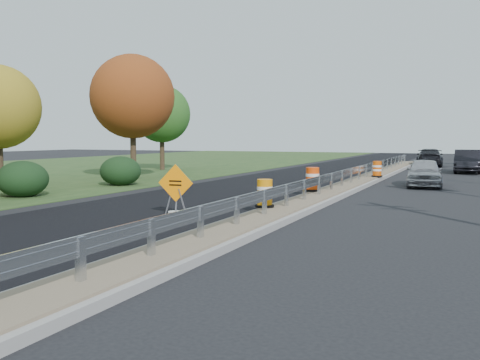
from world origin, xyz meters
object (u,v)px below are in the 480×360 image
at_px(caution_sign, 176,203).
at_px(car_dark_far, 430,158).
at_px(car_silver, 424,172).
at_px(barrel_median_near, 265,194).
at_px(barrel_median_far, 377,169).
at_px(barrel_median_mid, 312,180).
at_px(car_dark_mid, 468,161).

distance_m(caution_sign, car_dark_far, 33.87).
bearing_deg(car_silver, barrel_median_near, -111.91).
height_order(caution_sign, car_dark_far, caution_sign).
height_order(barrel_median_far, car_silver, car_silver).
bearing_deg(caution_sign, barrel_median_mid, 65.26).
distance_m(barrel_median_far, car_dark_mid, 10.73).
xyz_separation_m(barrel_median_far, car_dark_far, (1.55, 17.14, 0.09)).
distance_m(caution_sign, car_dark_mid, 27.28).
bearing_deg(car_dark_far, car_silver, 89.22).
relative_size(barrel_median_far, car_dark_mid, 0.18).
bearing_deg(caution_sign, barrel_median_far, 72.35).
xyz_separation_m(caution_sign, barrel_median_far, (3.55, 16.34, 0.25)).
distance_m(car_dark_mid, car_dark_far, 8.06).
xyz_separation_m(barrel_median_mid, car_silver, (3.86, 6.84, 0.00)).
bearing_deg(barrel_median_near, car_dark_mid, 76.92).
distance_m(barrel_median_near, car_dark_mid, 25.24).
distance_m(caution_sign, barrel_median_mid, 7.40).
xyz_separation_m(barrel_median_near, barrel_median_far, (1.10, 14.90, -0.00)).
relative_size(car_silver, car_dark_far, 0.80).
relative_size(barrel_median_mid, car_dark_far, 0.19).
relative_size(barrel_median_mid, barrel_median_far, 1.11).
bearing_deg(caution_sign, barrel_median_near, 25.17).
xyz_separation_m(barrel_median_far, car_silver, (2.76, -2.53, 0.05)).
xyz_separation_m(barrel_median_far, car_dark_mid, (4.61, 9.69, 0.14)).
relative_size(barrel_median_near, barrel_median_far, 1.01).
bearing_deg(car_dark_far, barrel_median_near, 80.97).
height_order(car_silver, car_dark_far, car_dark_far).
distance_m(barrel_median_mid, barrel_median_far, 9.43).
bearing_deg(car_silver, car_dark_mid, 76.84).
bearing_deg(barrel_median_mid, barrel_median_near, -90.00).
xyz_separation_m(barrel_median_near, car_dark_mid, (5.71, 24.58, 0.14)).
bearing_deg(car_dark_far, barrel_median_mid, 79.98).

